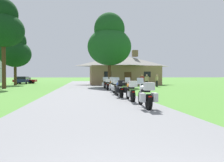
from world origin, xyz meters
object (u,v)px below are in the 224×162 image
object	(u,v)px
bystander_red_shirt_beside_signpost	(142,80)
tree_left_far	(15,50)
motorcycle_white_nearest_to_camera	(146,95)
motorcycle_white_sixth_in_row	(107,84)
bystander_tan_shirt_by_tree	(147,80)
parked_red_sedan_far_left	(25,80)
motorcycle_orange_second_in_row	(131,91)
motorcycle_black_fourth_in_row	(115,87)
motorcycle_orange_fifth_in_row	(113,85)
motorcycle_blue_farthest_in_row	(105,84)
tree_by_lodge_front	(109,42)
bystander_tan_shirt_near_lodge	(157,80)
motorcycle_blue_third_in_row	(120,89)
parked_navy_suv_far_left	(23,80)
tree_left_near	(3,25)

from	to	relation	value
bystander_red_shirt_beside_signpost	tree_left_far	world-z (taller)	tree_left_far
motorcycle_white_nearest_to_camera	motorcycle_white_sixth_in_row	xyz separation A→B (m)	(-0.19, 11.93, 0.01)
bystander_tan_shirt_by_tree	parked_red_sedan_far_left	distance (m)	26.29
motorcycle_orange_second_in_row	motorcycle_black_fourth_in_row	bearing A→B (deg)	94.09
motorcycle_white_nearest_to_camera	motorcycle_orange_fifth_in_row	bearing A→B (deg)	93.05
motorcycle_white_nearest_to_camera	motorcycle_blue_farthest_in_row	bearing A→B (deg)	93.75
motorcycle_orange_second_in_row	tree_by_lodge_front	xyz separation A→B (m)	(1.01, 16.37, 5.53)
motorcycle_orange_second_in_row	bystander_tan_shirt_near_lodge	distance (m)	16.71
motorcycle_white_nearest_to_camera	bystander_tan_shirt_by_tree	bearing A→B (deg)	74.84
motorcycle_orange_second_in_row	bystander_tan_shirt_by_tree	bearing A→B (deg)	70.61
motorcycle_blue_farthest_in_row	parked_red_sedan_far_left	xyz separation A→B (m)	(-13.81, 19.57, 0.03)
motorcycle_black_fourth_in_row	parked_red_sedan_far_left	distance (m)	30.34
motorcycle_white_nearest_to_camera	parked_red_sedan_far_left	world-z (taller)	motorcycle_white_nearest_to_camera
motorcycle_black_fourth_in_row	bystander_tan_shirt_near_lodge	distance (m)	12.96
motorcycle_orange_second_in_row	bystander_red_shirt_beside_signpost	xyz separation A→B (m)	(5.65, 16.50, 0.31)
motorcycle_white_sixth_in_row	bystander_red_shirt_beside_signpost	size ratio (longest dim) A/B	1.25
motorcycle_blue_third_in_row	bystander_tan_shirt_by_tree	world-z (taller)	bystander_tan_shirt_by_tree
motorcycle_blue_farthest_in_row	parked_navy_suv_far_left	xyz separation A→B (m)	(-13.63, 17.44, 0.17)
motorcycle_white_sixth_in_row	motorcycle_white_nearest_to_camera	bearing A→B (deg)	-85.17
bystander_tan_shirt_by_tree	motorcycle_orange_second_in_row	bearing A→B (deg)	-66.28
motorcycle_orange_fifth_in_row	tree_by_lodge_front	size ratio (longest dim) A/B	0.21
bystander_tan_shirt_by_tree	tree_by_lodge_front	bearing A→B (deg)	-166.87
bystander_red_shirt_beside_signpost	parked_navy_suv_far_left	world-z (taller)	bystander_red_shirt_beside_signpost
motorcycle_orange_second_in_row	motorcycle_white_sixth_in_row	xyz separation A→B (m)	(-0.16, 9.33, 0.00)
motorcycle_black_fourth_in_row	tree_left_near	bearing A→B (deg)	141.70
motorcycle_white_nearest_to_camera	motorcycle_black_fourth_in_row	world-z (taller)	same
bystander_tan_shirt_near_lodge	parked_navy_suv_far_left	world-z (taller)	bystander_tan_shirt_near_lodge
motorcycle_black_fourth_in_row	bystander_tan_shirt_by_tree	world-z (taller)	bystander_tan_shirt_by_tree
motorcycle_blue_farthest_in_row	tree_left_far	bearing A→B (deg)	140.03
tree_left_far	parked_navy_suv_far_left	distance (m)	7.37
bystander_tan_shirt_by_tree	tree_left_near	xyz separation A→B (m)	(-17.01, 0.32, 6.35)
motorcycle_white_sixth_in_row	parked_navy_suv_far_left	distance (m)	24.17
motorcycle_orange_second_in_row	tree_left_near	world-z (taller)	tree_left_near
bystander_tan_shirt_by_tree	parked_navy_suv_far_left	xyz separation A→B (m)	(-19.14, 15.70, -0.15)
tree_left_near	parked_navy_suv_far_left	distance (m)	16.83
bystander_red_shirt_beside_signpost	bystander_tan_shirt_by_tree	size ratio (longest dim) A/B	1.00
bystander_tan_shirt_by_tree	bystander_tan_shirt_near_lodge	bearing A→B (deg)	82.36
motorcycle_black_fourth_in_row	tree_left_near	size ratio (longest dim) A/B	0.20
motorcycle_white_nearest_to_camera	motorcycle_orange_fifth_in_row	world-z (taller)	same
motorcycle_orange_second_in_row	bystander_red_shirt_beside_signpost	world-z (taller)	bystander_red_shirt_beside_signpost
motorcycle_white_sixth_in_row	parked_red_sedan_far_left	size ratio (longest dim) A/B	0.49
motorcycle_black_fourth_in_row	motorcycle_orange_fifth_in_row	world-z (taller)	same
motorcycle_orange_second_in_row	parked_navy_suv_far_left	distance (m)	32.38
parked_red_sedan_far_left	bystander_red_shirt_beside_signpost	bearing A→B (deg)	-124.65
motorcycle_orange_second_in_row	parked_red_sedan_far_left	bearing A→B (deg)	116.13
tree_left_near	parked_navy_suv_far_left	xyz separation A→B (m)	(-2.13, 15.37, -6.51)
motorcycle_white_sixth_in_row	parked_navy_suv_far_left	bearing A→B (deg)	128.15
motorcycle_orange_second_in_row	tree_by_lodge_front	world-z (taller)	tree_by_lodge_front
bystander_tan_shirt_near_lodge	bystander_red_shirt_beside_signpost	bearing A→B (deg)	101.20
tree_left_far	bystander_tan_shirt_near_lodge	bearing A→B (deg)	-22.96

